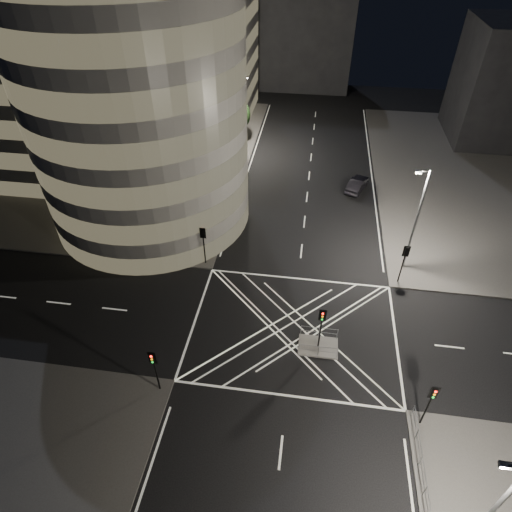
% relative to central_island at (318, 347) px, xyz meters
% --- Properties ---
extents(ground, '(120.00, 120.00, 0.00)m').
position_rel_central_island_xyz_m(ground, '(-2.00, 1.50, -0.07)').
color(ground, black).
rests_on(ground, ground).
extents(sidewalk_far_left, '(42.00, 42.00, 0.15)m').
position_rel_central_island_xyz_m(sidewalk_far_left, '(-31.00, 28.50, 0.00)').
color(sidewalk_far_left, '#494744').
rests_on(sidewalk_far_left, ground).
extents(central_island, '(3.00, 2.00, 0.15)m').
position_rel_central_island_xyz_m(central_island, '(0.00, 0.00, 0.00)').
color(central_island, slate).
rests_on(central_island, ground).
extents(office_tower_curved, '(30.00, 29.00, 27.20)m').
position_rel_central_island_xyz_m(office_tower_curved, '(-22.74, 20.24, 12.58)').
color(office_tower_curved, gray).
rests_on(office_tower_curved, sidewalk_far_left).
extents(office_block_rear, '(24.00, 16.00, 22.00)m').
position_rel_central_island_xyz_m(office_block_rear, '(-24.00, 43.50, 11.07)').
color(office_block_rear, gray).
rests_on(office_block_rear, sidewalk_far_left).
extents(building_far_end, '(18.00, 8.00, 18.00)m').
position_rel_central_island_xyz_m(building_far_end, '(-6.00, 59.50, 8.93)').
color(building_far_end, black).
rests_on(building_far_end, ground).
extents(tree_a, '(4.29, 4.29, 6.97)m').
position_rel_central_island_xyz_m(tree_a, '(-12.50, 10.50, 4.56)').
color(tree_a, black).
rests_on(tree_a, sidewalk_far_left).
extents(tree_b, '(5.19, 5.19, 7.65)m').
position_rel_central_island_xyz_m(tree_b, '(-12.50, 16.50, 4.74)').
color(tree_b, black).
rests_on(tree_b, sidewalk_far_left).
extents(tree_c, '(4.46, 4.46, 7.43)m').
position_rel_central_island_xyz_m(tree_c, '(-12.50, 22.50, 4.93)').
color(tree_c, black).
rests_on(tree_c, sidewalk_far_left).
extents(tree_d, '(4.78, 4.78, 7.69)m').
position_rel_central_island_xyz_m(tree_d, '(-12.50, 28.50, 5.01)').
color(tree_d, black).
rests_on(tree_d, sidewalk_far_left).
extents(tree_e, '(3.73, 3.73, 6.01)m').
position_rel_central_island_xyz_m(tree_e, '(-12.50, 34.50, 3.93)').
color(tree_e, black).
rests_on(tree_e, sidewalk_far_left).
extents(traffic_signal_fl, '(0.55, 0.22, 4.00)m').
position_rel_central_island_xyz_m(traffic_signal_fl, '(-10.80, 8.30, 2.84)').
color(traffic_signal_fl, black).
rests_on(traffic_signal_fl, sidewalk_far_left).
extents(traffic_signal_nl, '(0.55, 0.22, 4.00)m').
position_rel_central_island_xyz_m(traffic_signal_nl, '(-10.80, -5.30, 2.84)').
color(traffic_signal_nl, black).
rests_on(traffic_signal_nl, sidewalk_near_left).
extents(traffic_signal_fr, '(0.55, 0.22, 4.00)m').
position_rel_central_island_xyz_m(traffic_signal_fr, '(6.80, 8.30, 2.84)').
color(traffic_signal_fr, black).
rests_on(traffic_signal_fr, sidewalk_far_right).
extents(traffic_signal_nr, '(0.55, 0.22, 4.00)m').
position_rel_central_island_xyz_m(traffic_signal_nr, '(6.80, -5.30, 2.84)').
color(traffic_signal_nr, black).
rests_on(traffic_signal_nr, sidewalk_near_right).
extents(traffic_signal_island, '(0.55, 0.22, 4.00)m').
position_rel_central_island_xyz_m(traffic_signal_island, '(0.00, 0.00, 2.84)').
color(traffic_signal_island, black).
rests_on(traffic_signal_island, central_island).
extents(street_lamp_left_near, '(1.25, 0.25, 10.00)m').
position_rel_central_island_xyz_m(street_lamp_left_near, '(-11.44, 13.50, 5.47)').
color(street_lamp_left_near, slate).
rests_on(street_lamp_left_near, sidewalk_far_left).
extents(street_lamp_left_far, '(1.25, 0.25, 10.00)m').
position_rel_central_island_xyz_m(street_lamp_left_far, '(-11.44, 31.50, 5.47)').
color(street_lamp_left_far, slate).
rests_on(street_lamp_left_far, sidewalk_far_left).
extents(street_lamp_right_far, '(1.25, 0.25, 10.00)m').
position_rel_central_island_xyz_m(street_lamp_right_far, '(7.44, 10.50, 5.47)').
color(street_lamp_right_far, slate).
rests_on(street_lamp_right_far, sidewalk_far_right).
extents(railing_near_right, '(0.06, 11.70, 1.10)m').
position_rel_central_island_xyz_m(railing_near_right, '(6.30, -10.65, 0.62)').
color(railing_near_right, slate).
rests_on(railing_near_right, sidewalk_near_right).
extents(railing_island_south, '(2.80, 0.06, 1.10)m').
position_rel_central_island_xyz_m(railing_island_south, '(0.00, -0.90, 0.62)').
color(railing_island_south, slate).
rests_on(railing_island_south, central_island).
extents(railing_island_north, '(2.80, 0.06, 1.10)m').
position_rel_central_island_xyz_m(railing_island_north, '(0.00, 0.90, 0.62)').
color(railing_island_north, slate).
rests_on(railing_island_north, central_island).
extents(sedan, '(3.06, 4.75, 1.48)m').
position_rel_central_island_xyz_m(sedan, '(3.70, 23.97, 0.66)').
color(sedan, black).
rests_on(sedan, ground).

